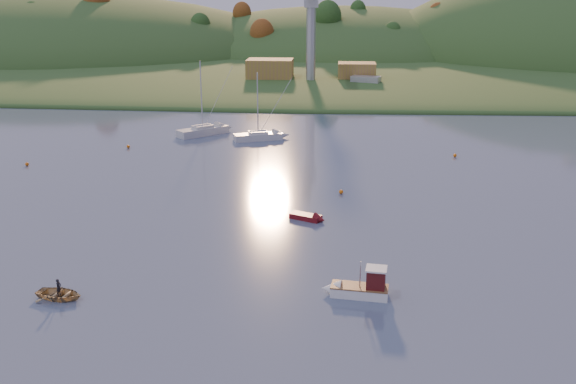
# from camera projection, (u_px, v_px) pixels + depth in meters

# --- Properties ---
(ground) EXTENTS (500.00, 500.00, 0.00)m
(ground) POSITION_uv_depth(u_px,v_px,m) (198.00, 380.00, 39.43)
(ground) COLOR #3C4C63
(ground) RESTS_ON ground
(far_shore) EXTENTS (620.00, 220.00, 1.50)m
(far_shore) POSITION_uv_depth(u_px,v_px,m) (317.00, 51.00, 258.30)
(far_shore) COLOR #315321
(far_shore) RESTS_ON ground
(shore_slope) EXTENTS (640.00, 150.00, 7.00)m
(shore_slope) POSITION_uv_depth(u_px,v_px,m) (310.00, 69.00, 196.45)
(shore_slope) COLOR #315321
(shore_slope) RESTS_ON ground
(hill_left) EXTENTS (170.00, 140.00, 44.00)m
(hill_left) POSITION_uv_depth(u_px,v_px,m) (70.00, 56.00, 236.14)
(hill_left) COLOR #315321
(hill_left) RESTS_ON ground
(hill_center) EXTENTS (140.00, 120.00, 36.00)m
(hill_center) POSITION_uv_depth(u_px,v_px,m) (342.00, 56.00, 238.56)
(hill_center) COLOR #315321
(hill_center) RESTS_ON ground
(hillside_trees) EXTENTS (280.00, 50.00, 32.00)m
(hillside_trees) POSITION_uv_depth(u_px,v_px,m) (312.00, 63.00, 215.48)
(hillside_trees) COLOR #224719
(hillside_trees) RESTS_ON ground
(wharf) EXTENTS (42.00, 16.00, 2.40)m
(wharf) POSITION_uv_depth(u_px,v_px,m) (323.00, 85.00, 154.82)
(wharf) COLOR slate
(wharf) RESTS_ON ground
(shed_west) EXTENTS (11.00, 8.00, 4.80)m
(shed_west) POSITION_uv_depth(u_px,v_px,m) (270.00, 69.00, 155.61)
(shed_west) COLOR olive
(shed_west) RESTS_ON wharf
(shed_east) EXTENTS (9.00, 7.00, 4.00)m
(shed_east) POSITION_uv_depth(u_px,v_px,m) (357.00, 71.00, 155.19)
(shed_east) COLOR olive
(shed_east) RESTS_ON wharf
(dock_crane) EXTENTS (3.20, 28.00, 20.30)m
(dock_crane) POSITION_uv_depth(u_px,v_px,m) (311.00, 17.00, 146.82)
(dock_crane) COLOR #B7B7BC
(dock_crane) RESTS_ON wharf
(fishing_boat) EXTENTS (5.39, 2.27, 3.34)m
(fishing_boat) POSITION_uv_depth(u_px,v_px,m) (355.00, 287.00, 50.11)
(fishing_boat) COLOR white
(fishing_boat) RESTS_ON ground
(sailboat_near) EXTENTS (8.16, 7.95, 12.16)m
(sailboat_near) POSITION_uv_depth(u_px,v_px,m) (203.00, 130.00, 106.50)
(sailboat_near) COLOR silver
(sailboat_near) RESTS_ON ground
(sailboat_far) EXTENTS (8.11, 4.90, 10.80)m
(sailboat_far) POSITION_uv_depth(u_px,v_px,m) (258.00, 136.00, 102.92)
(sailboat_far) COLOR silver
(sailboat_far) RESTS_ON ground
(canoe) EXTENTS (4.16, 3.30, 0.77)m
(canoe) POSITION_uv_depth(u_px,v_px,m) (59.00, 294.00, 49.75)
(canoe) COLOR #A28859
(canoe) RESTS_ON ground
(paddler) EXTENTS (0.42, 0.56, 1.39)m
(paddler) POSITION_uv_depth(u_px,v_px,m) (59.00, 290.00, 49.66)
(paddler) COLOR black
(paddler) RESTS_ON ground
(red_tender) EXTENTS (4.07, 2.87, 1.32)m
(red_tender) POSITION_uv_depth(u_px,v_px,m) (312.00, 218.00, 66.77)
(red_tender) COLOR #610D13
(red_tender) RESTS_ON ground
(work_vessel) EXTENTS (16.36, 9.89, 3.96)m
(work_vessel) POSITION_uv_depth(u_px,v_px,m) (365.00, 87.00, 150.24)
(work_vessel) COLOR slate
(work_vessel) RESTS_ON ground
(buoy_1) EXTENTS (0.50, 0.50, 0.50)m
(buoy_1) POSITION_uv_depth(u_px,v_px,m) (341.00, 192.00, 75.60)
(buoy_1) COLOR orange
(buoy_1) RESTS_ON ground
(buoy_2) EXTENTS (0.50, 0.50, 0.50)m
(buoy_2) POSITION_uv_depth(u_px,v_px,m) (27.00, 164.00, 87.71)
(buoy_2) COLOR orange
(buoy_2) RESTS_ON ground
(buoy_3) EXTENTS (0.50, 0.50, 0.50)m
(buoy_3) POSITION_uv_depth(u_px,v_px,m) (128.00, 146.00, 97.71)
(buoy_3) COLOR orange
(buoy_3) RESTS_ON ground
(buoy_4) EXTENTS (0.50, 0.50, 0.50)m
(buoy_4) POSITION_uv_depth(u_px,v_px,m) (455.00, 155.00, 92.45)
(buoy_4) COLOR orange
(buoy_4) RESTS_ON ground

